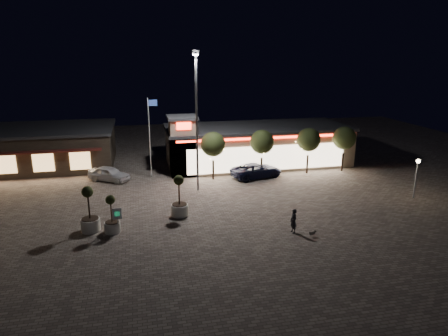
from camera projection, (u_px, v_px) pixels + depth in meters
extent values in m
plane|color=#74675E|center=(187.00, 228.00, 28.71)|extent=(90.00, 90.00, 0.00)
cube|color=gray|center=(257.00, 146.00, 45.24)|extent=(20.00, 8.00, 4.00)
cube|color=#262628|center=(257.00, 127.00, 44.65)|extent=(20.40, 8.40, 0.30)
cube|color=#FFE4BF|center=(268.00, 158.00, 41.54)|extent=(17.00, 0.12, 2.60)
cube|color=#FC2914|center=(269.00, 138.00, 40.92)|extent=(19.00, 0.10, 0.18)
cube|color=gray|center=(183.00, 147.00, 40.68)|extent=(2.60, 2.60, 5.80)
cube|color=#262628|center=(182.00, 117.00, 39.84)|extent=(3.00, 3.00, 0.30)
cube|color=#FC2914|center=(184.00, 126.00, 38.75)|extent=(1.40, 0.10, 0.70)
cube|color=#382D23|center=(38.00, 148.00, 44.10)|extent=(16.00, 10.00, 4.00)
cube|color=#262628|center=(36.00, 129.00, 43.51)|extent=(16.40, 10.40, 0.30)
cube|color=#591E19|center=(25.00, 153.00, 38.80)|extent=(14.40, 0.80, 0.15)
cube|color=#F6BB6F|center=(5.00, 165.00, 39.05)|extent=(2.00, 0.12, 1.80)
cube|color=#F6BB6F|center=(43.00, 163.00, 39.77)|extent=(2.00, 0.12, 1.80)
cube|color=#F6BB6F|center=(80.00, 161.00, 40.48)|extent=(2.00, 0.12, 1.80)
cylinder|color=gray|center=(197.00, 125.00, 34.99)|extent=(0.20, 0.20, 12.00)
cube|color=gray|center=(195.00, 52.00, 33.29)|extent=(0.60, 0.40, 0.35)
cube|color=white|center=(195.00, 54.00, 33.34)|extent=(0.45, 0.30, 0.08)
cylinder|color=white|center=(150.00, 139.00, 39.42)|extent=(0.10, 0.10, 8.00)
cube|color=#2A459A|center=(153.00, 103.00, 38.55)|extent=(0.90, 0.04, 0.60)
cylinder|color=gray|center=(416.00, 180.00, 34.23)|extent=(0.12, 0.12, 3.20)
sphere|color=#FFE5B2|center=(418.00, 161.00, 33.77)|extent=(0.36, 0.36, 0.36)
cylinder|color=#332319|center=(213.00, 170.00, 39.60)|extent=(0.20, 0.20, 1.92)
sphere|color=#2D3819|center=(213.00, 144.00, 38.88)|extent=(2.42, 2.42, 2.42)
cylinder|color=#332319|center=(261.00, 167.00, 40.62)|extent=(0.20, 0.20, 1.92)
sphere|color=#2D3819|center=(262.00, 142.00, 39.90)|extent=(2.42, 2.42, 2.42)
cylinder|color=#332319|center=(307.00, 164.00, 41.64)|extent=(0.20, 0.20, 1.92)
sphere|color=#2D3819|center=(309.00, 140.00, 40.92)|extent=(2.42, 2.42, 2.42)
cylinder|color=#332319|center=(342.00, 162.00, 42.46)|extent=(0.20, 0.20, 1.92)
sphere|color=#2D3819|center=(344.00, 138.00, 41.74)|extent=(2.42, 2.42, 2.42)
imported|color=black|center=(257.00, 170.00, 40.28)|extent=(5.70, 3.64, 1.46)
imported|color=silver|center=(109.00, 174.00, 39.16)|extent=(4.49, 3.75, 1.45)
imported|color=black|center=(294.00, 221.00, 27.69)|extent=(0.51, 0.69, 1.73)
cube|color=#59514C|center=(312.00, 233.00, 27.27)|extent=(0.43, 0.26, 0.21)
sphere|color=#59514C|center=(315.00, 231.00, 27.35)|extent=(0.19, 0.19, 0.19)
cylinder|color=silver|center=(91.00, 225.00, 28.09)|extent=(1.35, 1.35, 0.90)
cylinder|color=black|center=(90.00, 219.00, 27.96)|extent=(1.17, 1.17, 0.07)
cylinder|color=#332319|center=(89.00, 205.00, 27.67)|extent=(0.11, 0.11, 2.02)
sphere|color=#2D3819|center=(87.00, 192.00, 27.41)|extent=(0.79, 0.79, 0.79)
cylinder|color=silver|center=(113.00, 227.00, 27.89)|extent=(1.11, 1.11, 0.74)
cylinder|color=black|center=(112.00, 222.00, 27.78)|extent=(0.97, 0.97, 0.06)
cylinder|color=#332319|center=(111.00, 210.00, 27.55)|extent=(0.09, 0.09, 1.67)
sphere|color=#2D3819|center=(110.00, 200.00, 27.33)|extent=(0.65, 0.65, 0.65)
cylinder|color=silver|center=(180.00, 210.00, 30.78)|extent=(1.32, 1.32, 0.88)
cylinder|color=black|center=(179.00, 204.00, 30.66)|extent=(1.15, 1.15, 0.07)
cylinder|color=#332319|center=(179.00, 192.00, 30.38)|extent=(0.11, 0.11, 1.98)
sphere|color=#2D3819|center=(179.00, 180.00, 30.12)|extent=(0.77, 0.77, 0.77)
cylinder|color=gray|center=(118.00, 226.00, 27.64)|extent=(0.08, 0.08, 1.14)
cube|color=white|center=(117.00, 214.00, 27.40)|extent=(0.62, 0.06, 0.80)
cube|color=#16864E|center=(117.00, 214.00, 27.36)|extent=(0.33, 0.02, 0.33)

